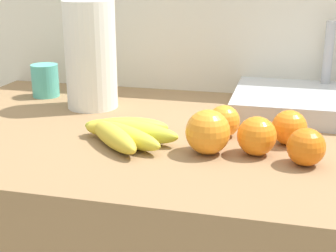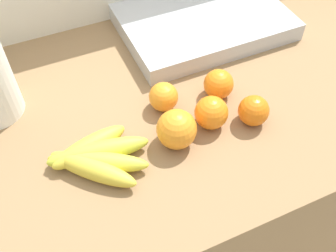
% 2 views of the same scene
% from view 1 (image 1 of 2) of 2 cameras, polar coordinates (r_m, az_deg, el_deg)
% --- Properties ---
extents(wall_back, '(1.88, 0.06, 1.30)m').
position_cam_1_polar(wall_back, '(1.46, 10.15, -5.68)').
color(wall_back, silver).
rests_on(wall_back, ground).
extents(banana_bunch, '(0.21, 0.18, 0.04)m').
position_cam_1_polar(banana_bunch, '(0.95, -5.31, -0.77)').
color(banana_bunch, gold).
rests_on(banana_bunch, counter).
extents(orange_far_right, '(0.07, 0.07, 0.07)m').
position_cam_1_polar(orange_far_right, '(0.96, 14.20, -0.18)').
color(orange_far_right, orange).
rests_on(orange_far_right, counter).
extents(orange_back_right, '(0.08, 0.08, 0.08)m').
position_cam_1_polar(orange_back_right, '(0.89, 4.76, -0.71)').
color(orange_back_right, orange).
rests_on(orange_back_right, counter).
extents(orange_back_left, '(0.07, 0.07, 0.07)m').
position_cam_1_polar(orange_back_left, '(0.90, 10.50, -1.18)').
color(orange_back_left, orange).
rests_on(orange_back_left, counter).
extents(orange_center, '(0.07, 0.07, 0.07)m').
position_cam_1_polar(orange_center, '(0.87, 16.09, -2.41)').
color(orange_center, orange).
rests_on(orange_center, counter).
extents(orange_right, '(0.07, 0.07, 0.07)m').
position_cam_1_polar(orange_right, '(0.99, 6.67, 0.58)').
color(orange_right, orange).
rests_on(orange_right, counter).
extents(paper_towel_roll, '(0.12, 0.12, 0.29)m').
position_cam_1_polar(paper_towel_roll, '(1.19, -9.18, 8.30)').
color(paper_towel_roll, white).
rests_on(paper_towel_roll, counter).
extents(sink_basin, '(0.44, 0.32, 0.21)m').
position_cam_1_polar(sink_basin, '(1.21, 18.36, 2.67)').
color(sink_basin, '#B7BABF').
rests_on(sink_basin, counter).
extents(mug, '(0.07, 0.07, 0.09)m').
position_cam_1_polar(mug, '(1.34, -14.38, 5.26)').
color(mug, '#56BFB0').
rests_on(mug, counter).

